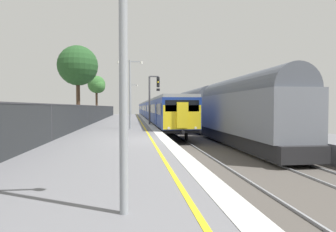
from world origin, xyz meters
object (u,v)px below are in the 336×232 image
signal_gantry (152,94)px  platform_lamp_near (123,12)px  commuter_train_at_platform (151,110)px  freight_train_adjacent_track (212,108)px  platform_lamp_far (131,98)px  background_tree_centre (77,67)px  platform_lamp_mid (130,88)px  background_tree_left (97,85)px

signal_gantry → platform_lamp_near: size_ratio=0.87×
commuter_train_at_platform → platform_lamp_near: (-3.62, -46.98, 1.98)m
freight_train_adjacent_track → platform_lamp_far: platform_lamp_far is taller
commuter_train_at_platform → platform_lamp_near: 47.16m
platform_lamp_far → background_tree_centre: 12.04m
platform_lamp_near → platform_lamp_mid: 18.19m
signal_gantry → platform_lamp_mid: 6.02m
commuter_train_at_platform → freight_train_adjacent_track: 25.69m
platform_lamp_mid → background_tree_centre: (-5.42, 7.83, 2.69)m
freight_train_adjacent_track → background_tree_centre: (-13.04, 4.41, 4.29)m
platform_lamp_far → background_tree_left: background_tree_left is taller
platform_lamp_far → background_tree_centre: background_tree_centre is taller
background_tree_centre → platform_lamp_far: bearing=62.4°
commuter_train_at_platform → platform_lamp_far: platform_lamp_far is taller
platform_lamp_mid → platform_lamp_far: platform_lamp_mid is taller
platform_lamp_far → platform_lamp_near: bearing=-90.0°
freight_train_adjacent_track → platform_lamp_mid: (-7.62, -3.42, 1.60)m
commuter_train_at_platform → signal_gantry: 23.28m
platform_lamp_near → background_tree_left: bearing=97.1°
freight_train_adjacent_track → platform_lamp_mid: 8.51m
commuter_train_at_platform → background_tree_centre: size_ratio=7.97×
platform_lamp_far → background_tree_left: bearing=119.7°
background_tree_centre → freight_train_adjacent_track: bearing=-18.7°
platform_lamp_mid → platform_lamp_far: (0.00, 18.19, -0.24)m
commuter_train_at_platform → freight_train_adjacent_track: bearing=-81.0°
freight_train_adjacent_track → platform_lamp_near: platform_lamp_near is taller
platform_lamp_near → platform_lamp_far: (-0.00, 36.37, -0.29)m
signal_gantry → platform_lamp_near: platform_lamp_near is taller
commuter_train_at_platform → platform_lamp_far: (-3.62, -10.61, 1.70)m
freight_train_adjacent_track → platform_lamp_mid: platform_lamp_mid is taller
freight_train_adjacent_track → platform_lamp_near: 22.97m
freight_train_adjacent_track → signal_gantry: size_ratio=6.13×
platform_lamp_mid → freight_train_adjacent_track: bearing=24.2°
platform_lamp_near → signal_gantry: bearing=84.8°
background_tree_left → background_tree_centre: (0.41, -20.58, 0.39)m
freight_train_adjacent_track → background_tree_centre: background_tree_centre is taller
platform_lamp_mid → background_tree_left: bearing=101.6°
commuter_train_at_platform → platform_lamp_far: size_ratio=12.97×
signal_gantry → platform_lamp_far: 12.75m
signal_gantry → platform_lamp_far: platform_lamp_far is taller
freight_train_adjacent_track → background_tree_left: (-13.45, 24.99, 3.90)m
signal_gantry → platform_lamp_near: bearing=-95.2°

